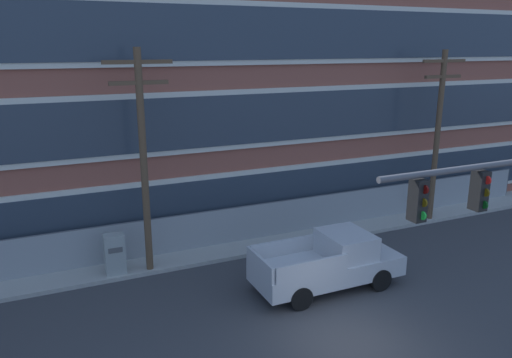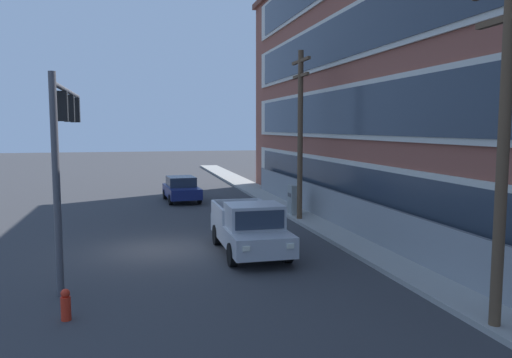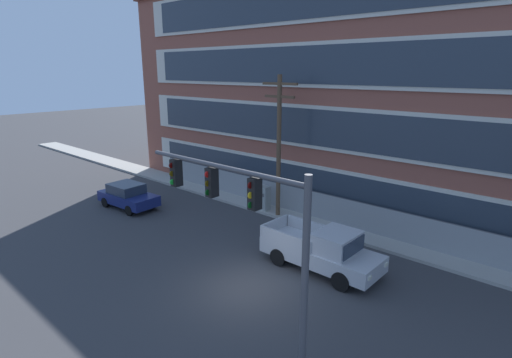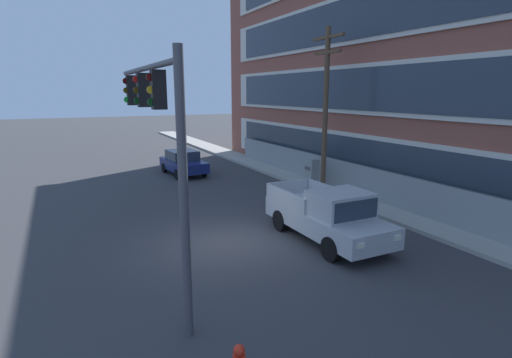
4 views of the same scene
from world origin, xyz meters
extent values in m
plane|color=#38383A|center=(0.00, 0.00, 0.00)|extent=(160.00, 160.00, 0.00)
cube|color=#9E9B93|center=(0.00, 7.89, 0.08)|extent=(80.00, 1.98, 0.16)
cube|color=brown|center=(7.65, 13.90, 6.93)|extent=(55.56, 10.04, 13.86)
cube|color=beige|center=(7.65, 8.82, 1.91)|extent=(51.11, 0.10, 2.50)
cube|color=#2D3844|center=(7.65, 8.76, 1.91)|extent=(48.89, 0.06, 2.08)
cube|color=beige|center=(7.65, 8.82, 5.37)|extent=(51.11, 0.10, 2.50)
cube|color=#2D3844|center=(7.65, 8.76, 5.37)|extent=(48.89, 0.06, 2.08)
cube|color=beige|center=(7.65, 8.82, 8.84)|extent=(51.11, 0.10, 2.50)
cube|color=#2D3844|center=(7.65, 8.76, 8.84)|extent=(48.89, 0.06, 2.08)
cube|color=gray|center=(0.05, 8.34, 0.85)|extent=(32.48, 0.04, 1.70)
cylinder|color=#4C4C51|center=(16.29, 8.34, 0.85)|extent=(0.06, 0.06, 1.70)
cylinder|color=#4C4C51|center=(0.05, 8.34, 1.70)|extent=(32.48, 0.05, 0.05)
cylinder|color=#4C4C51|center=(1.55, -2.77, 5.83)|extent=(6.28, 0.14, 0.14)
cube|color=black|center=(1.21, -2.77, 5.28)|extent=(0.28, 0.32, 0.90)
cylinder|color=red|center=(1.21, -2.95, 5.56)|extent=(0.04, 0.18, 0.18)
cylinder|color=#503E08|center=(1.21, -2.95, 5.28)|extent=(0.04, 0.18, 0.18)
cylinder|color=#0A4011|center=(1.21, -2.95, 5.00)|extent=(0.04, 0.18, 0.18)
cube|color=black|center=(-0.54, -2.77, 5.28)|extent=(0.28, 0.32, 0.90)
cylinder|color=#4B0807|center=(-0.54, -2.95, 5.56)|extent=(0.04, 0.18, 0.18)
cylinder|color=#503E08|center=(-0.54, -2.95, 5.28)|extent=(0.04, 0.18, 0.18)
cylinder|color=green|center=(-0.54, -2.95, 5.00)|extent=(0.04, 0.18, 0.18)
cube|color=#B2B5BA|center=(1.33, 3.38, 0.75)|extent=(5.35, 2.08, 0.70)
cube|color=#B2B5BA|center=(2.08, 3.38, 1.53)|extent=(1.60, 1.91, 0.85)
cube|color=#283342|center=(2.90, 3.37, 1.53)|extent=(0.06, 1.71, 0.64)
cube|color=#B2B5BA|center=(0.13, 4.36, 1.38)|extent=(2.67, 0.12, 0.56)
cube|color=#B2B5BA|center=(0.12, 2.40, 1.38)|extent=(2.67, 0.12, 0.56)
cube|color=#B2B5BA|center=(-1.31, 3.38, 1.38)|extent=(0.10, 2.00, 0.56)
cylinder|color=black|center=(2.93, 4.33, 0.40)|extent=(0.80, 0.26, 0.80)
cylinder|color=black|center=(2.93, 2.41, 0.40)|extent=(0.80, 0.26, 0.80)
cylinder|color=black|center=(-0.28, 4.34, 0.40)|extent=(0.80, 0.26, 0.80)
cylinder|color=black|center=(-0.28, 2.42, 0.40)|extent=(0.80, 0.26, 0.80)
cube|color=white|center=(4.02, 4.10, 0.85)|extent=(0.06, 0.24, 0.16)
cube|color=white|center=(4.02, 2.65, 0.85)|extent=(0.06, 0.24, 0.16)
cylinder|color=brown|center=(-4.15, 7.19, 4.17)|extent=(0.26, 0.26, 8.33)
cube|color=brown|center=(-4.15, 7.19, 7.83)|extent=(2.40, 0.14, 0.14)
cube|color=brown|center=(-4.15, 7.19, 7.13)|extent=(2.04, 0.14, 0.14)
cylinder|color=brown|center=(9.65, 7.19, 4.10)|extent=(0.26, 0.26, 8.19)
cube|color=brown|center=(9.65, 7.19, 7.69)|extent=(2.41, 0.14, 0.14)
cube|color=brown|center=(9.65, 7.19, 6.99)|extent=(2.05, 0.14, 0.14)
cube|color=#939993|center=(-5.39, 7.33, 0.84)|extent=(0.73, 0.54, 1.68)
cube|color=#515151|center=(-5.39, 7.05, 1.17)|extent=(0.51, 0.02, 0.20)
camera|label=1|loc=(-7.67, -10.37, 8.41)|focal=35.00mm
camera|label=2|loc=(19.01, -0.71, 4.65)|focal=35.00mm
camera|label=3|loc=(9.93, -10.52, 8.56)|focal=28.00mm
camera|label=4|loc=(12.43, -4.97, 5.23)|focal=28.00mm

